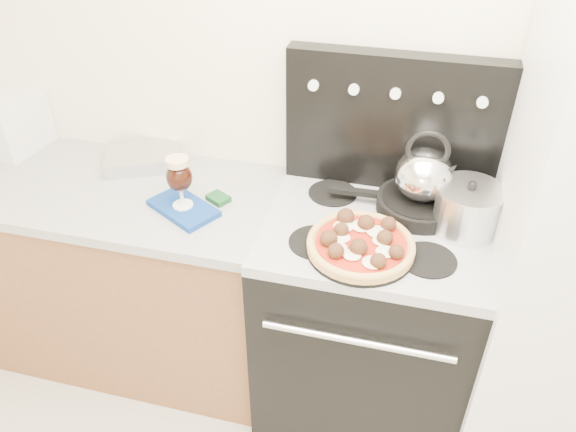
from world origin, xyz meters
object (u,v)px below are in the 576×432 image
(tea_kettle, at_px, (424,171))
(stock_pot, at_px, (467,211))
(pizza_pan, at_px, (360,250))
(stove_body, at_px, (365,322))
(base_cabinet, at_px, (113,274))
(oven_mitt, at_px, (183,208))
(beer_glass, at_px, (180,182))
(pizza, at_px, (361,243))
(skillet, at_px, (419,204))

(tea_kettle, bearing_deg, stock_pot, -30.62)
(pizza_pan, distance_m, tea_kettle, 0.36)
(stove_body, bearing_deg, base_cabinet, 178.70)
(base_cabinet, distance_m, stove_body, 1.11)
(oven_mitt, bearing_deg, base_cabinet, 168.52)
(beer_glass, distance_m, pizza_pan, 0.66)
(tea_kettle, bearing_deg, oven_mitt, -171.99)
(oven_mitt, distance_m, tea_kettle, 0.85)
(oven_mitt, xyz_separation_m, beer_glass, (0.00, 0.00, 0.11))
(beer_glass, height_order, pizza, beer_glass)
(oven_mitt, bearing_deg, tea_kettle, 12.41)
(oven_mitt, xyz_separation_m, tea_kettle, (0.82, 0.18, 0.17))
(pizza, relative_size, skillet, 1.15)
(stock_pot, bearing_deg, base_cabinet, -179.24)
(pizza, height_order, tea_kettle, tea_kettle)
(pizza_pan, bearing_deg, oven_mitt, 171.44)
(stove_body, xyz_separation_m, tea_kettle, (0.13, 0.12, 0.64))
(beer_glass, distance_m, skillet, 0.84)
(stove_body, xyz_separation_m, skillet, (0.13, 0.12, 0.51))
(skillet, bearing_deg, pizza, -120.77)
(stove_body, height_order, beer_glass, beer_glass)
(oven_mitt, bearing_deg, stove_body, 5.05)
(stove_body, bearing_deg, oven_mitt, -174.95)
(oven_mitt, relative_size, pizza, 0.74)
(pizza_pan, xyz_separation_m, skillet, (0.17, 0.28, 0.02))
(base_cabinet, height_order, oven_mitt, oven_mitt)
(stove_body, bearing_deg, pizza, -101.95)
(stove_body, bearing_deg, pizza_pan, -101.95)
(pizza_pan, relative_size, tea_kettle, 1.59)
(stove_body, height_order, pizza, pizza)
(base_cabinet, relative_size, oven_mitt, 5.74)
(pizza, bearing_deg, stove_body, 78.05)
(oven_mitt, bearing_deg, pizza_pan, -8.56)
(pizza_pan, height_order, tea_kettle, tea_kettle)
(base_cabinet, distance_m, skillet, 1.34)
(stove_body, xyz_separation_m, stock_pot, (0.28, 0.04, 0.56))
(beer_glass, xyz_separation_m, pizza, (0.65, -0.10, -0.06))
(beer_glass, height_order, tea_kettle, tea_kettle)
(pizza_pan, bearing_deg, stove_body, 78.05)
(beer_glass, bearing_deg, skillet, 12.41)
(oven_mitt, height_order, tea_kettle, tea_kettle)
(stove_body, xyz_separation_m, pizza, (-0.03, -0.16, 0.52))
(stove_body, height_order, pizza_pan, pizza_pan)
(beer_glass, bearing_deg, stove_body, 5.05)
(beer_glass, bearing_deg, base_cabinet, 168.52)
(stock_pot, bearing_deg, pizza, -147.62)
(base_cabinet, relative_size, stove_body, 1.65)
(beer_glass, bearing_deg, tea_kettle, 12.41)
(oven_mitt, distance_m, pizza, 0.66)
(stove_body, bearing_deg, stock_pot, 8.67)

